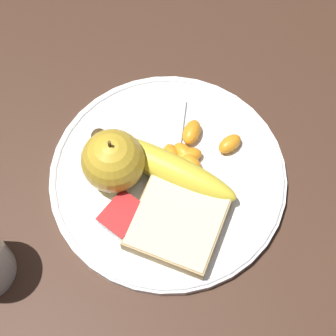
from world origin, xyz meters
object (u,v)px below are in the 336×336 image
fork (172,171)px  plate (168,177)px  banana (162,165)px  bread_slice (178,221)px  apple (113,161)px  jam_packet (123,216)px

fork → plate: bearing=-41.7°
plate → banana: size_ratio=1.50×
plate → bread_slice: bearing=-132.0°
banana → bread_slice: size_ratio=1.52×
bread_slice → fork: size_ratio=0.82×
apple → jam_packet: (-0.04, -0.04, -0.03)m
bread_slice → jam_packet: 0.06m
bread_slice → jam_packet: bearing=122.3°
bread_slice → banana: bearing=53.4°
jam_packet → apple: bearing=48.8°
fork → jam_packet: 0.08m
apple → banana: bearing=-48.7°
apple → fork: 0.08m
banana → fork: banana is taller
apple → banana: size_ratio=0.43×
fork → jam_packet: bearing=-35.6°
plate → bread_slice: 0.07m
apple → fork: size_ratio=0.54×
fork → apple: bearing=-79.9°
bread_slice → apple: bearing=87.0°
banana → bread_slice: banana is taller
banana → plate: bearing=-83.6°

